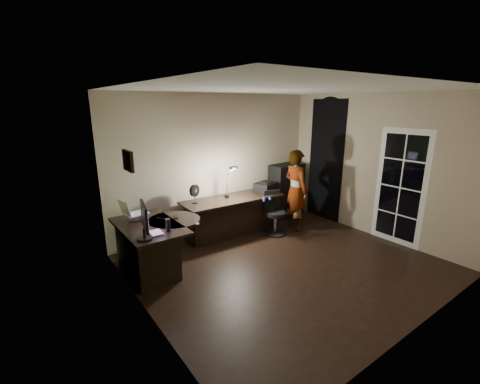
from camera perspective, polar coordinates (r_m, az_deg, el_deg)
floor at (r=5.36m, az=8.11°, el=-12.62°), size 4.50×4.00×0.01m
ceiling at (r=4.74m, az=9.40°, el=17.69°), size 4.50×4.00×0.01m
wall_back at (r=6.42m, az=-3.94°, el=5.05°), size 4.50×0.01×2.70m
wall_front at (r=3.79m, az=30.48°, el=-4.47°), size 4.50×0.01×2.70m
wall_left at (r=3.71m, az=-17.07°, el=-3.34°), size 0.01×4.00×2.70m
wall_right at (r=6.63m, az=22.81°, el=4.21°), size 0.01×4.00×2.70m
green_wall_overlay at (r=3.72m, az=-16.85°, el=-3.30°), size 0.00×4.00×2.70m
arched_doorway at (r=7.28m, az=15.01°, el=5.39°), size 0.01×0.90×2.60m
french_door at (r=6.41m, az=26.60°, el=0.68°), size 0.02×0.92×2.10m
framed_picture at (r=4.02m, az=-19.30°, el=5.25°), size 0.04×0.30×0.25m
desk_left at (r=5.12m, az=-15.65°, el=-9.63°), size 0.83×1.33×0.76m
desk_right at (r=6.29m, az=-1.28°, el=-4.35°), size 2.03×0.78×0.75m
cabinet at (r=7.39m, az=8.20°, el=0.33°), size 0.82×0.44×1.20m
laptop_stand at (r=5.22m, az=-17.92°, el=-4.17°), size 0.26×0.23×0.09m
laptop at (r=5.17m, az=-18.07°, el=-2.48°), size 0.40×0.38×0.24m
monitor at (r=4.42m, az=-16.76°, el=-5.86°), size 0.22×0.54×0.35m
mouse at (r=4.81m, az=-7.59°, el=-5.61°), size 0.06×0.08×0.03m
phone at (r=5.18m, az=-11.39°, el=-4.34°), size 0.10×0.14×0.01m
pen at (r=5.18m, az=-14.04°, el=-4.52°), size 0.09×0.12×0.01m
speaker at (r=4.62m, az=-12.68°, el=-5.72°), size 0.09×0.09×0.18m
notepad at (r=4.62m, az=-14.72°, el=-7.00°), size 0.17×0.23×0.01m
desk_fan at (r=5.88m, az=-8.12°, el=-0.30°), size 0.25×0.19×0.34m
headphones at (r=6.01m, az=4.84°, el=-1.09°), size 0.21×0.13×0.09m
printer at (r=6.67m, az=4.58°, el=1.02°), size 0.52×0.45×0.19m
desk_lamp at (r=6.09m, az=-2.40°, el=2.09°), size 0.20×0.33×0.69m
office_chair at (r=6.34m, az=6.28°, el=-3.80°), size 0.59×0.59×0.85m
person at (r=6.55m, az=9.87°, el=0.31°), size 0.44×0.61×1.64m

